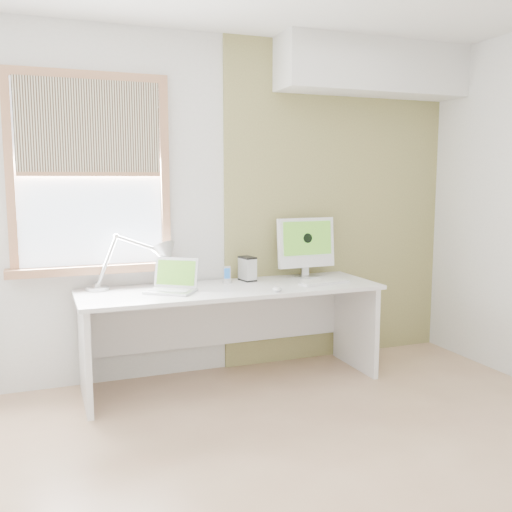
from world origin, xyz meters
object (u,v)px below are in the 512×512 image
desk (229,311)px  laptop (173,283)px  desk_lamp (153,259)px  imac (306,244)px  external_drive (247,269)px

desk → laptop: laptop is taller
desk → laptop: bearing=-173.2°
desk_lamp → laptop: (0.10, -0.19, -0.15)m
imac → laptop: bearing=-170.0°
desk_lamp → laptop: 0.26m
desk → laptop: 0.50m
desk → desk_lamp: bearing=165.6°
desk → desk_lamp: 0.68m
desk_lamp → external_drive: bearing=1.0°
laptop → external_drive: (0.63, 0.20, 0.04)m
desk → desk_lamp: desk_lamp is taller
external_drive → imac: size_ratio=0.39×
laptop → imac: imac is taller
desk_lamp → imac: 1.24m
desk_lamp → external_drive: size_ratio=3.71×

